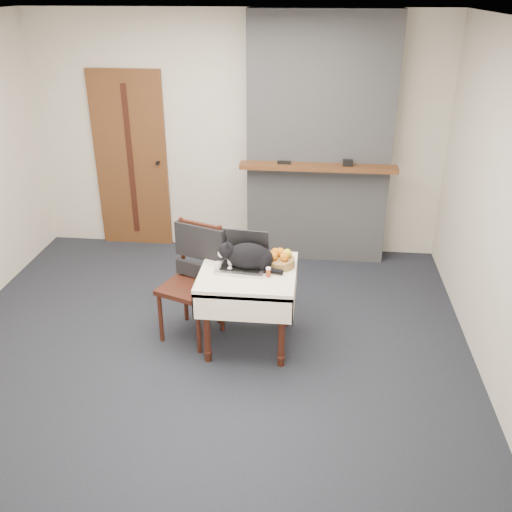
{
  "coord_description": "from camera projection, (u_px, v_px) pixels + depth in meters",
  "views": [
    {
      "loc": [
        0.86,
        -4.1,
        2.81
      ],
      "look_at": [
        0.43,
        -0.05,
        0.86
      ],
      "focal_mm": 40.0,
      "sensor_mm": 36.0,
      "label": 1
    }
  ],
  "objects": [
    {
      "name": "ground",
      "position": [
        207.0,
        339.0,
        4.98
      ],
      "size": [
        4.5,
        4.5,
        0.0
      ],
      "primitive_type": "plane",
      "color": "black",
      "rests_on": "ground"
    },
    {
      "name": "room_shell",
      "position": [
        210.0,
        126.0,
        4.63
      ],
      "size": [
        4.52,
        4.01,
        2.61
      ],
      "color": "beige",
      "rests_on": "ground"
    },
    {
      "name": "door",
      "position": [
        131.0,
        161.0,
        6.43
      ],
      "size": [
        0.82,
        0.1,
        2.0
      ],
      "color": "brown",
      "rests_on": "ground"
    },
    {
      "name": "chimney",
      "position": [
        319.0,
        143.0,
        5.99
      ],
      "size": [
        1.62,
        0.48,
        2.6
      ],
      "color": "gray",
      "rests_on": "ground"
    },
    {
      "name": "side_table",
      "position": [
        248.0,
        282.0,
        4.69
      ],
      "size": [
        0.78,
        0.78,
        0.7
      ],
      "color": "#38150F",
      "rests_on": "ground"
    },
    {
      "name": "laptop",
      "position": [
        243.0,
        258.0,
        4.68
      ],
      "size": [
        0.42,
        0.37,
        0.29
      ],
      "rotation": [
        0.0,
        0.0,
        -0.1
      ],
      "color": "#B7B7BC",
      "rests_on": "side_table"
    },
    {
      "name": "cat",
      "position": [
        250.0,
        257.0,
        4.61
      ],
      "size": [
        0.54,
        0.24,
        0.26
      ],
      "rotation": [
        0.0,
        0.0,
        0.09
      ],
      "color": "black",
      "rests_on": "side_table"
    },
    {
      "name": "cream_jar",
      "position": [
        218.0,
        266.0,
        4.64
      ],
      "size": [
        0.06,
        0.06,
        0.07
      ],
      "primitive_type": "cylinder",
      "color": "silver",
      "rests_on": "side_table"
    },
    {
      "name": "pill_bottle",
      "position": [
        268.0,
        272.0,
        4.52
      ],
      "size": [
        0.04,
        0.04,
        0.08
      ],
      "color": "#963512",
      "rests_on": "side_table"
    },
    {
      "name": "fruit_basket",
      "position": [
        280.0,
        260.0,
        4.69
      ],
      "size": [
        0.25,
        0.25,
        0.14
      ],
      "color": "olive",
      "rests_on": "side_table"
    },
    {
      "name": "desk_clutter",
      "position": [
        269.0,
        269.0,
        4.65
      ],
      "size": [
        0.12,
        0.08,
        0.01
      ],
      "primitive_type": "cube",
      "rotation": [
        0.0,
        0.0,
        0.52
      ],
      "color": "black",
      "rests_on": "side_table"
    },
    {
      "name": "chair",
      "position": [
        196.0,
        265.0,
        4.84
      ],
      "size": [
        0.59,
        0.58,
        1.01
      ],
      "rotation": [
        0.0,
        0.0,
        -0.37
      ],
      "color": "#38150F",
      "rests_on": "ground"
    }
  ]
}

